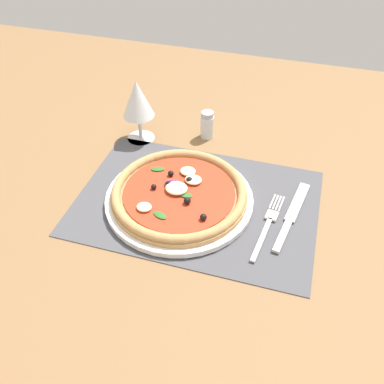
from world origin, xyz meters
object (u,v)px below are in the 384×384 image
(fork, at_px, (269,223))
(pizza, at_px, (179,193))
(pepper_shaker, at_px, (207,125))
(plate, at_px, (179,199))
(knife, at_px, (292,215))
(wine_glass, at_px, (138,101))

(fork, bearing_deg, pizza, 93.82)
(pizza, distance_m, pepper_shaker, 0.24)
(plate, bearing_deg, fork, -3.43)
(plate, relative_size, pizza, 1.09)
(plate, relative_size, knife, 1.46)
(fork, distance_m, wine_glass, 0.40)
(knife, bearing_deg, wine_glass, 76.10)
(knife, bearing_deg, fork, 139.52)
(wine_glass, distance_m, pepper_shaker, 0.17)
(plate, distance_m, wine_glass, 0.26)
(plate, relative_size, pepper_shaker, 4.35)
(pizza, height_order, fork, pizza)
(wine_glass, relative_size, pepper_shaker, 2.22)
(pizza, height_order, pepper_shaker, pepper_shaker)
(knife, xyz_separation_m, pepper_shaker, (-0.23, 0.21, 0.03))
(fork, bearing_deg, pepper_shaker, 44.25)
(knife, bearing_deg, pizza, 105.37)
(plate, bearing_deg, pizza, 130.04)
(knife, relative_size, wine_glass, 1.34)
(plate, bearing_deg, pepper_shaker, 91.57)
(wine_glass, bearing_deg, pepper_shaker, 19.17)
(pizza, bearing_deg, pepper_shaker, 91.52)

